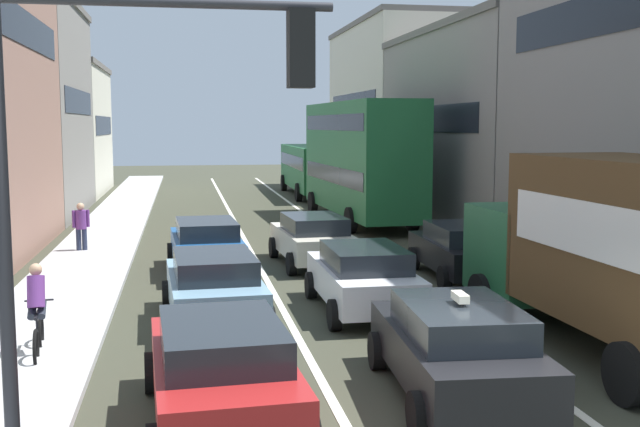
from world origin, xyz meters
TOP-DOWN VIEW (x-y plane):
  - sidewalk_left at (-6.70, 20.00)m, footprint 2.60×64.00m
  - lane_stripe_left at (-1.70, 20.00)m, footprint 0.16×60.00m
  - lane_stripe_right at (1.70, 20.00)m, footprint 0.16×60.00m
  - building_row_right at (9.90, 20.82)m, footprint 7.20×43.90m
  - traffic_light_pole at (-4.45, -1.07)m, footprint 3.58×0.38m
  - removalist_box_truck at (3.70, 2.86)m, footprint 2.86×7.76m
  - taxi_centre_lane_front at (0.17, 1.25)m, footprint 2.27×4.40m
  - sedan_left_lane_front at (-3.38, 0.83)m, footprint 2.25×4.39m
  - sedan_centre_lane_second at (0.03, 6.77)m, footprint 2.06×4.30m
  - wagon_left_lane_second at (-3.26, 6.37)m, footprint 2.23×4.38m
  - hatchback_centre_lane_third at (-0.11, 12.60)m, footprint 2.24×4.39m
  - sedan_left_lane_third at (-3.24, 11.98)m, footprint 2.24×4.39m
  - sedan_right_lane_behind_truck at (3.50, 9.88)m, footprint 2.18×4.36m
  - bus_mid_queue_primary at (3.55, 22.18)m, footprint 3.14×10.60m
  - bus_far_queue_secondary at (3.57, 34.43)m, footprint 2.91×10.53m
  - cyclist_on_sidewalk at (-6.41, 4.35)m, footprint 0.50×1.73m
  - pedestrian_near_kerb at (-7.08, 15.74)m, footprint 0.53×0.34m

SIDE VIEW (x-z plane):
  - lane_stripe_left at x=-1.70m, z-range 0.00..0.01m
  - lane_stripe_right at x=1.70m, z-range 0.00..0.01m
  - sidewalk_left at x=-6.70m, z-range 0.00..0.14m
  - sedan_left_lane_front at x=-3.38m, z-range 0.05..1.54m
  - sedan_centre_lane_second at x=0.03m, z-range 0.05..1.54m
  - wagon_left_lane_second at x=-3.26m, z-range 0.05..1.54m
  - hatchback_centre_lane_third at x=-0.11m, z-range 0.05..1.54m
  - sedan_left_lane_third at x=-3.24m, z-range 0.05..1.54m
  - sedan_right_lane_behind_truck at x=3.50m, z-range 0.05..1.54m
  - taxi_centre_lane_front at x=0.17m, z-range -0.03..1.63m
  - cyclist_on_sidewalk at x=-6.41m, z-range -0.01..1.71m
  - pedestrian_near_kerb at x=-7.08m, z-range 0.12..1.78m
  - bus_far_queue_secondary at x=3.57m, z-range 0.31..3.21m
  - removalist_box_truck at x=3.70m, z-range 0.18..3.76m
  - bus_mid_queue_primary at x=3.55m, z-range 0.30..5.36m
  - traffic_light_pole at x=-4.45m, z-range 1.07..6.57m
  - building_row_right at x=9.90m, z-range -1.01..11.77m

